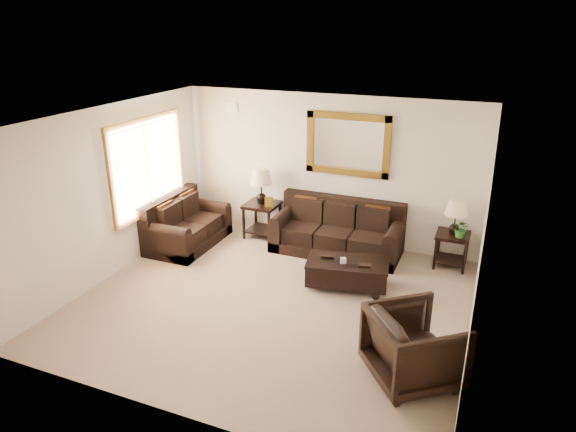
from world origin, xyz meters
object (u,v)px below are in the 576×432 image
at_px(end_table_right, 455,224).
at_px(armchair, 415,344).
at_px(coffee_table, 347,271).
at_px(loveseat, 185,227).
at_px(end_table_left, 262,193).
at_px(sofa, 338,233).

bearing_deg(end_table_right, armchair, -91.84).
bearing_deg(armchair, coffee_table, -2.92).
xyz_separation_m(end_table_right, coffee_table, (-1.41, -1.32, -0.51)).
height_order(end_table_right, armchair, end_table_right).
height_order(loveseat, end_table_right, end_table_right).
height_order(loveseat, end_table_left, end_table_left).
bearing_deg(coffee_table, loveseat, 162.21).
distance_m(sofa, armchair, 3.55).
relative_size(sofa, end_table_left, 1.69).
xyz_separation_m(loveseat, coffee_table, (3.20, -0.41, -0.07)).
bearing_deg(end_table_left, coffee_table, -32.07).
distance_m(sofa, coffee_table, 1.30).
bearing_deg(sofa, end_table_right, 3.97).
xyz_separation_m(coffee_table, armchair, (1.31, -1.85, 0.21)).
distance_m(end_table_left, armchair, 4.61).
bearing_deg(coffee_table, end_table_left, 137.50).
distance_m(coffee_table, armchair, 2.28).
bearing_deg(loveseat, sofa, -73.91).
height_order(sofa, end_table_left, end_table_left).
xyz_separation_m(end_table_left, end_table_right, (3.46, 0.04, -0.10)).
bearing_deg(loveseat, end_table_right, -78.89).
distance_m(sofa, end_table_right, 1.99).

